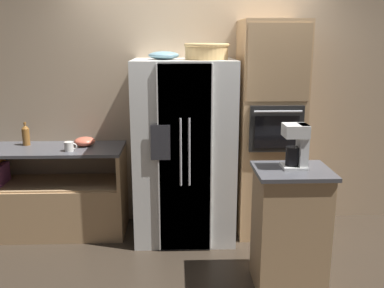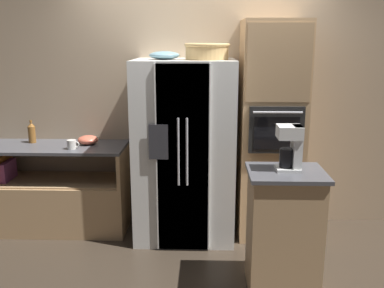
{
  "view_description": "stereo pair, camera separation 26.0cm",
  "coord_description": "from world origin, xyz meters",
  "px_view_note": "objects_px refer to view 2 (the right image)",
  "views": [
    {
      "loc": [
        -0.22,
        -3.96,
        1.92
      ],
      "look_at": [
        -0.07,
        -0.03,
        0.96
      ],
      "focal_mm": 40.0,
      "sensor_mm": 36.0,
      "label": 1
    },
    {
      "loc": [
        0.04,
        -3.96,
        1.92
      ],
      "look_at": [
        -0.07,
        -0.03,
        0.96
      ],
      "focal_mm": 40.0,
      "sensor_mm": 36.0,
      "label": 2
    }
  ],
  "objects_px": {
    "refrigerator": "(185,150)",
    "wicker_basket": "(207,51)",
    "coffee_maker": "(291,146)",
    "fruit_bowl": "(164,55)",
    "mug": "(72,145)",
    "mixing_bowl": "(88,140)",
    "wall_oven": "(271,131)",
    "bottle_tall": "(32,132)"
  },
  "relations": [
    {
      "from": "wall_oven",
      "to": "mug",
      "type": "relative_size",
      "value": 17.32
    },
    {
      "from": "wicker_basket",
      "to": "coffee_maker",
      "type": "distance_m",
      "value": 1.28
    },
    {
      "from": "wicker_basket",
      "to": "mug",
      "type": "height_order",
      "value": "wicker_basket"
    },
    {
      "from": "mug",
      "to": "bottle_tall",
      "type": "bearing_deg",
      "value": 152.57
    },
    {
      "from": "refrigerator",
      "to": "mixing_bowl",
      "type": "height_order",
      "value": "refrigerator"
    },
    {
      "from": "bottle_tall",
      "to": "mug",
      "type": "height_order",
      "value": "bottle_tall"
    },
    {
      "from": "bottle_tall",
      "to": "coffee_maker",
      "type": "distance_m",
      "value": 2.68
    },
    {
      "from": "wicker_basket",
      "to": "refrigerator",
      "type": "bearing_deg",
      "value": 169.17
    },
    {
      "from": "bottle_tall",
      "to": "coffee_maker",
      "type": "relative_size",
      "value": 0.69
    },
    {
      "from": "bottle_tall",
      "to": "coffee_maker",
      "type": "height_order",
      "value": "coffee_maker"
    },
    {
      "from": "refrigerator",
      "to": "wicker_basket",
      "type": "xyz_separation_m",
      "value": [
        0.21,
        -0.04,
        0.95
      ]
    },
    {
      "from": "bottle_tall",
      "to": "mug",
      "type": "bearing_deg",
      "value": -27.43
    },
    {
      "from": "refrigerator",
      "to": "bottle_tall",
      "type": "distance_m",
      "value": 1.6
    },
    {
      "from": "fruit_bowl",
      "to": "coffee_maker",
      "type": "xyz_separation_m",
      "value": [
        1.02,
        -0.92,
        -0.62
      ]
    },
    {
      "from": "fruit_bowl",
      "to": "bottle_tall",
      "type": "height_order",
      "value": "fruit_bowl"
    },
    {
      "from": "mug",
      "to": "coffee_maker",
      "type": "bearing_deg",
      "value": -25.04
    },
    {
      "from": "wall_oven",
      "to": "mug",
      "type": "xyz_separation_m",
      "value": [
        -1.93,
        -0.11,
        -0.12
      ]
    },
    {
      "from": "wicker_basket",
      "to": "mug",
      "type": "bearing_deg",
      "value": 179.92
    },
    {
      "from": "wicker_basket",
      "to": "coffee_maker",
      "type": "bearing_deg",
      "value": -55.16
    },
    {
      "from": "fruit_bowl",
      "to": "mixing_bowl",
      "type": "relative_size",
      "value": 1.36
    },
    {
      "from": "wicker_basket",
      "to": "fruit_bowl",
      "type": "relative_size",
      "value": 1.46
    },
    {
      "from": "coffee_maker",
      "to": "fruit_bowl",
      "type": "bearing_deg",
      "value": 137.73
    },
    {
      "from": "fruit_bowl",
      "to": "mixing_bowl",
      "type": "height_order",
      "value": "fruit_bowl"
    },
    {
      "from": "fruit_bowl",
      "to": "wall_oven",
      "type": "bearing_deg",
      "value": 4.99
    },
    {
      "from": "wicker_basket",
      "to": "fruit_bowl",
      "type": "xyz_separation_m",
      "value": [
        -0.39,
        0.03,
        -0.04
      ]
    },
    {
      "from": "wall_oven",
      "to": "fruit_bowl",
      "type": "distance_m",
      "value": 1.25
    },
    {
      "from": "mixing_bowl",
      "to": "refrigerator",
      "type": "bearing_deg",
      "value": -9.6
    },
    {
      "from": "refrigerator",
      "to": "coffee_maker",
      "type": "relative_size",
      "value": 5.14
    },
    {
      "from": "fruit_bowl",
      "to": "wicker_basket",
      "type": "bearing_deg",
      "value": -3.73
    },
    {
      "from": "refrigerator",
      "to": "mug",
      "type": "xyz_separation_m",
      "value": [
        -1.09,
        -0.04,
        0.06
      ]
    },
    {
      "from": "refrigerator",
      "to": "bottle_tall",
      "type": "xyz_separation_m",
      "value": [
        -1.58,
        0.22,
        0.12
      ]
    },
    {
      "from": "mug",
      "to": "mixing_bowl",
      "type": "height_order",
      "value": "same"
    },
    {
      "from": "refrigerator",
      "to": "coffee_maker",
      "type": "bearing_deg",
      "value": -48.39
    },
    {
      "from": "bottle_tall",
      "to": "coffee_maker",
      "type": "bearing_deg",
      "value": -25.53
    },
    {
      "from": "refrigerator",
      "to": "wall_oven",
      "type": "height_order",
      "value": "wall_oven"
    },
    {
      "from": "wicker_basket",
      "to": "bottle_tall",
      "type": "bearing_deg",
      "value": 171.88
    },
    {
      "from": "mug",
      "to": "wicker_basket",
      "type": "bearing_deg",
      "value": -0.08
    },
    {
      "from": "wicker_basket",
      "to": "coffee_maker",
      "type": "relative_size",
      "value": 1.22
    },
    {
      "from": "wall_oven",
      "to": "mug",
      "type": "bearing_deg",
      "value": -176.66
    },
    {
      "from": "wall_oven",
      "to": "wicker_basket",
      "type": "relative_size",
      "value": 5.08
    },
    {
      "from": "refrigerator",
      "to": "coffee_maker",
      "type": "height_order",
      "value": "refrigerator"
    },
    {
      "from": "refrigerator",
      "to": "coffee_maker",
      "type": "xyz_separation_m",
      "value": [
        0.83,
        -0.94,
        0.28
      ]
    }
  ]
}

